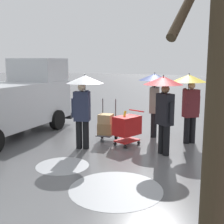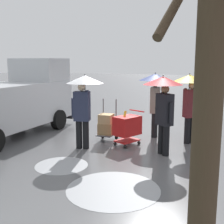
{
  "view_description": "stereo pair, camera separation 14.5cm",
  "coord_description": "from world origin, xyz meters",
  "px_view_note": "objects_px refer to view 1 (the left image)",
  "views": [
    {
      "loc": [
        -3.77,
        8.27,
        2.51
      ],
      "look_at": [
        -0.18,
        0.69,
        1.05
      ],
      "focal_mm": 47.26,
      "sensor_mm": 36.0,
      "label": 1
    },
    {
      "loc": [
        -3.9,
        8.21,
        2.51
      ],
      "look_at": [
        -0.18,
        0.69,
        1.05
      ],
      "focal_mm": 47.26,
      "sensor_mm": 36.0,
      "label": 2
    }
  ],
  "objects_px": {
    "cargo_van_parked_right": "(10,101)",
    "pedestrian_white_side": "(190,92)",
    "hand_dolly_boxes": "(106,125)",
    "pedestrian_far_side": "(164,96)",
    "pedestrian_black_side": "(154,90)",
    "bare_tree_near": "(222,109)",
    "pedestrian_pink_side": "(84,94)",
    "shopping_cart_vendor": "(127,126)"
  },
  "relations": [
    {
      "from": "cargo_van_parked_right",
      "to": "pedestrian_white_side",
      "type": "bearing_deg",
      "value": -164.39
    },
    {
      "from": "hand_dolly_boxes",
      "to": "pedestrian_far_side",
      "type": "relative_size",
      "value": 0.61
    },
    {
      "from": "pedestrian_black_side",
      "to": "bare_tree_near",
      "type": "xyz_separation_m",
      "value": [
        -2.64,
        6.69,
        0.54
      ]
    },
    {
      "from": "pedestrian_pink_side",
      "to": "hand_dolly_boxes",
      "type": "bearing_deg",
      "value": -101.02
    },
    {
      "from": "pedestrian_pink_side",
      "to": "pedestrian_far_side",
      "type": "height_order",
      "value": "same"
    },
    {
      "from": "pedestrian_black_side",
      "to": "pedestrian_white_side",
      "type": "height_order",
      "value": "same"
    },
    {
      "from": "pedestrian_white_side",
      "to": "bare_tree_near",
      "type": "bearing_deg",
      "value": 102.83
    },
    {
      "from": "pedestrian_white_side",
      "to": "bare_tree_near",
      "type": "distance_m",
      "value": 6.61
    },
    {
      "from": "hand_dolly_boxes",
      "to": "pedestrian_black_side",
      "type": "bearing_deg",
      "value": -137.17
    },
    {
      "from": "hand_dolly_boxes",
      "to": "pedestrian_white_side",
      "type": "bearing_deg",
      "value": -160.31
    },
    {
      "from": "pedestrian_white_side",
      "to": "pedestrian_black_side",
      "type": "bearing_deg",
      "value": -12.63
    },
    {
      "from": "hand_dolly_boxes",
      "to": "bare_tree_near",
      "type": "height_order",
      "value": "bare_tree_near"
    },
    {
      "from": "hand_dolly_boxes",
      "to": "pedestrian_black_side",
      "type": "distance_m",
      "value": 1.97
    },
    {
      "from": "cargo_van_parked_right",
      "to": "shopping_cart_vendor",
      "type": "relative_size",
      "value": 5.21
    },
    {
      "from": "hand_dolly_boxes",
      "to": "bare_tree_near",
      "type": "distance_m",
      "value": 6.96
    },
    {
      "from": "pedestrian_far_side",
      "to": "pedestrian_pink_side",
      "type": "bearing_deg",
      "value": 12.91
    },
    {
      "from": "hand_dolly_boxes",
      "to": "pedestrian_far_side",
      "type": "distance_m",
      "value": 2.31
    },
    {
      "from": "hand_dolly_boxes",
      "to": "pedestrian_pink_side",
      "type": "distance_m",
      "value": 1.49
    },
    {
      "from": "hand_dolly_boxes",
      "to": "pedestrian_far_side",
      "type": "xyz_separation_m",
      "value": [
        -1.97,
        0.51,
        1.08
      ]
    },
    {
      "from": "pedestrian_pink_side",
      "to": "pedestrian_far_side",
      "type": "distance_m",
      "value": 2.23
    },
    {
      "from": "cargo_van_parked_right",
      "to": "pedestrian_far_side",
      "type": "xyz_separation_m",
      "value": [
        -5.23,
        -0.21,
        0.41
      ]
    },
    {
      "from": "shopping_cart_vendor",
      "to": "pedestrian_white_side",
      "type": "height_order",
      "value": "pedestrian_white_side"
    },
    {
      "from": "shopping_cart_vendor",
      "to": "pedestrian_white_side",
      "type": "bearing_deg",
      "value": -148.64
    },
    {
      "from": "shopping_cart_vendor",
      "to": "hand_dolly_boxes",
      "type": "bearing_deg",
      "value": -9.65
    },
    {
      "from": "hand_dolly_boxes",
      "to": "shopping_cart_vendor",
      "type": "bearing_deg",
      "value": 170.35
    },
    {
      "from": "pedestrian_white_side",
      "to": "pedestrian_far_side",
      "type": "xyz_separation_m",
      "value": [
        0.41,
        1.36,
        0.0
      ]
    },
    {
      "from": "pedestrian_pink_side",
      "to": "pedestrian_white_side",
      "type": "bearing_deg",
      "value": -144.23
    },
    {
      "from": "shopping_cart_vendor",
      "to": "hand_dolly_boxes",
      "type": "xyz_separation_m",
      "value": [
        0.77,
        -0.13,
        -0.06
      ]
    },
    {
      "from": "pedestrian_far_side",
      "to": "pedestrian_white_side",
      "type": "bearing_deg",
      "value": -106.91
    },
    {
      "from": "shopping_cart_vendor",
      "to": "hand_dolly_boxes",
      "type": "distance_m",
      "value": 0.78
    },
    {
      "from": "pedestrian_black_side",
      "to": "cargo_van_parked_right",
      "type": "bearing_deg",
      "value": 22.41
    },
    {
      "from": "cargo_van_parked_right",
      "to": "shopping_cart_vendor",
      "type": "xyz_separation_m",
      "value": [
        -4.03,
        -0.59,
        -0.61
      ]
    },
    {
      "from": "hand_dolly_boxes",
      "to": "bare_tree_near",
      "type": "bearing_deg",
      "value": 124.66
    },
    {
      "from": "pedestrian_white_side",
      "to": "bare_tree_near",
      "type": "height_order",
      "value": "bare_tree_near"
    },
    {
      "from": "pedestrian_far_side",
      "to": "shopping_cart_vendor",
      "type": "bearing_deg",
      "value": -17.5
    },
    {
      "from": "pedestrian_white_side",
      "to": "pedestrian_far_side",
      "type": "distance_m",
      "value": 1.43
    },
    {
      "from": "hand_dolly_boxes",
      "to": "pedestrian_pink_side",
      "type": "bearing_deg",
      "value": 78.98
    },
    {
      "from": "cargo_van_parked_right",
      "to": "pedestrian_black_side",
      "type": "distance_m",
      "value": 4.85
    },
    {
      "from": "pedestrian_pink_side",
      "to": "bare_tree_near",
      "type": "xyz_separation_m",
      "value": [
        -4.05,
        4.57,
        0.54
      ]
    },
    {
      "from": "hand_dolly_boxes",
      "to": "pedestrian_white_side",
      "type": "height_order",
      "value": "pedestrian_white_side"
    },
    {
      "from": "hand_dolly_boxes",
      "to": "bare_tree_near",
      "type": "relative_size",
      "value": 0.31
    },
    {
      "from": "pedestrian_pink_side",
      "to": "pedestrian_white_side",
      "type": "relative_size",
      "value": 1.0
    }
  ]
}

